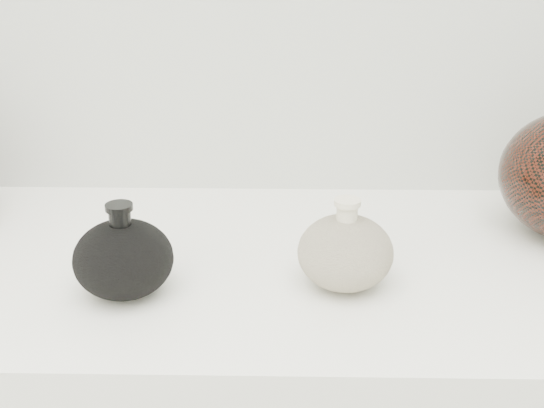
{
  "coord_description": "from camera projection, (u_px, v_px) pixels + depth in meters",
  "views": [
    {
      "loc": [
        0.05,
        0.08,
        1.35
      ],
      "look_at": [
        0.03,
        0.92,
        0.99
      ],
      "focal_mm": 50.0,
      "sensor_mm": 36.0,
      "label": 1
    }
  ],
  "objects": [
    {
      "name": "cream_gourd_vase",
      "position": [
        345.0,
        252.0,
        0.9
      ],
      "size": [
        0.13,
        0.13,
        0.11
      ],
      "color": "beige",
      "rests_on": "display_counter"
    },
    {
      "name": "room",
      "position": [
        103.0,
        93.0,
        0.2
      ],
      "size": [
        3.04,
        2.42,
        2.64
      ],
      "color": "slate",
      "rests_on": "ground"
    },
    {
      "name": "black_gourd_vase",
      "position": [
        123.0,
        258.0,
        0.89
      ],
      "size": [
        0.15,
        0.15,
        0.12
      ],
      "color": "black",
      "rests_on": "display_counter"
    }
  ]
}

